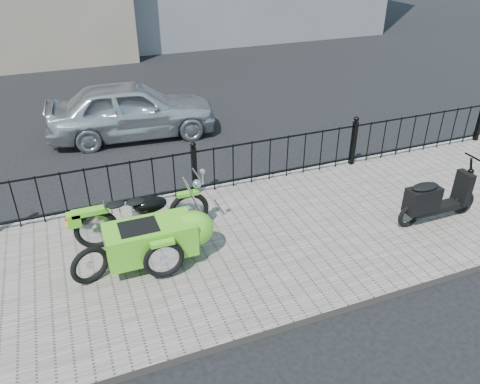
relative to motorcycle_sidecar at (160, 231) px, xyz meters
name	(u,v)px	position (x,y,z in m)	size (l,w,h in m)	color
ground	(218,234)	(1.05, 0.41, -0.59)	(120.00, 120.00, 0.00)	black
sidewalk	(228,248)	(1.05, -0.09, -0.53)	(30.00, 3.80, 0.12)	#6E655D
curb	(194,193)	(1.05, 1.85, -0.53)	(30.00, 0.10, 0.12)	gray
iron_fence	(194,172)	(1.05, 1.71, -0.01)	(14.11, 0.11, 1.08)	black
motorcycle_sidecar	(160,231)	(0.00, 0.00, 0.00)	(2.28, 1.48, 0.98)	black
scooter	(434,200)	(4.58, -0.71, -0.05)	(1.62, 0.47, 1.10)	black
spare_tire	(90,265)	(-1.07, -0.20, -0.18)	(0.58, 0.58, 0.08)	black
sedan_car	(132,109)	(0.54, 5.28, 0.10)	(1.63, 4.05, 1.38)	silver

